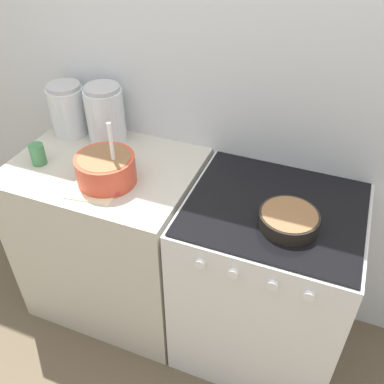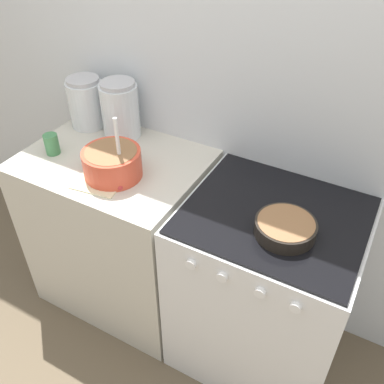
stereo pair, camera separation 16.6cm
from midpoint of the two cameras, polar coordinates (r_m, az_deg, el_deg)
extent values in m
plane|color=brown|center=(2.28, -5.78, -22.10)|extent=(12.00, 12.00, 0.00)
cube|color=silver|center=(1.88, 0.72, 13.94)|extent=(4.64, 0.05, 2.40)
cube|color=beige|center=(2.23, -12.52, -6.05)|extent=(0.82, 0.62, 0.90)
cube|color=silver|center=(2.01, 7.15, -12.01)|extent=(0.71, 0.62, 0.88)
cube|color=black|center=(1.69, 8.33, -2.26)|extent=(0.68, 0.59, 0.01)
cylinder|color=white|center=(1.56, -1.98, -9.70)|extent=(0.04, 0.02, 0.04)
cylinder|color=white|center=(1.53, 2.37, -10.96)|extent=(0.04, 0.02, 0.04)
cylinder|color=white|center=(1.51, 7.56, -12.37)|extent=(0.04, 0.02, 0.04)
cylinder|color=white|center=(1.50, 12.24, -13.55)|extent=(0.04, 0.02, 0.04)
cylinder|color=#D84C33|center=(1.82, -14.00, 2.83)|extent=(0.25, 0.25, 0.12)
cylinder|color=#8C603D|center=(1.80, -14.14, 3.58)|extent=(0.22, 0.22, 0.07)
cylinder|color=white|center=(1.74, -13.27, 5.02)|extent=(0.02, 0.02, 0.27)
cylinder|color=black|center=(1.59, 9.88, -3.80)|extent=(0.22, 0.22, 0.06)
cylinder|color=#8C603D|center=(1.59, 9.91, -3.63)|extent=(0.21, 0.21, 0.05)
cylinder|color=silver|center=(2.19, -18.34, 10.16)|extent=(0.17, 0.17, 0.23)
cylinder|color=red|center=(2.21, -18.10, 9.12)|extent=(0.15, 0.15, 0.14)
cylinder|color=#B2B2B7|center=(2.14, -19.01, 13.09)|extent=(0.16, 0.16, 0.02)
cylinder|color=silver|center=(2.07, -13.76, 9.74)|extent=(0.18, 0.18, 0.26)
cylinder|color=olive|center=(2.09, -13.55, 8.51)|extent=(0.16, 0.16, 0.15)
cylinder|color=#B2B2B7|center=(2.01, -14.36, 13.18)|extent=(0.16, 0.16, 0.02)
cylinder|color=#3F7F4C|center=(2.03, -22.13, 4.60)|extent=(0.06, 0.06, 0.10)
cube|color=beige|center=(1.84, -15.00, 0.93)|extent=(0.23, 0.26, 0.01)
cylinder|color=red|center=(1.79, -14.20, -0.01)|extent=(0.09, 0.01, 0.01)
sphere|color=red|center=(1.76, -12.75, -0.11)|extent=(0.04, 0.04, 0.04)
camera|label=1|loc=(0.08, -92.86, -2.27)|focal=40.00mm
camera|label=2|loc=(0.08, 87.14, 2.27)|focal=40.00mm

